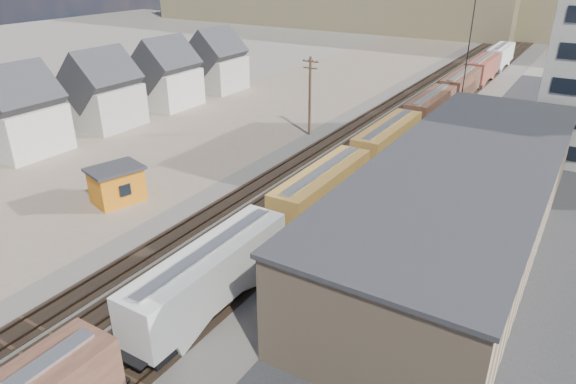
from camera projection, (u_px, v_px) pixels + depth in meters
The scene contains 11 objects.
ground at pixel (84, 354), 30.13m from camera, with size 300.00×300.00×0.00m, color #6B6356.
ballast_bed at pixel (394, 129), 68.74m from camera, with size 18.00×200.00×0.06m, color #4C4742.
dirt_yard at pixel (229, 125), 70.51m from camera, with size 24.00×180.00×0.03m, color #73604F.
asphalt_lot at pixel (563, 212), 46.73m from camera, with size 26.00×120.00×0.04m, color #232326.
rail_tracks at pixel (390, 128), 68.97m from camera, with size 11.40×200.00×0.24m.
freight_train at pixel (411, 123), 62.06m from camera, with size 3.00×119.74×4.46m.
warehouse at pixel (462, 199), 40.79m from camera, with size 12.40×40.40×7.25m.
utility_pole_north at pixel (310, 95), 64.37m from camera, with size 2.20×0.32×10.00m.
radio_mast at pixel (468, 53), 69.78m from camera, with size 1.20×0.16×18.00m.
townhouse_row at pixel (64, 105), 63.73m from camera, with size 8.15×68.16×10.47m.
maintenance_shed at pixel (117, 184), 47.98m from camera, with size 4.81×5.56×3.48m.
Camera 1 is at (22.39, -13.56, 21.39)m, focal length 32.00 mm.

